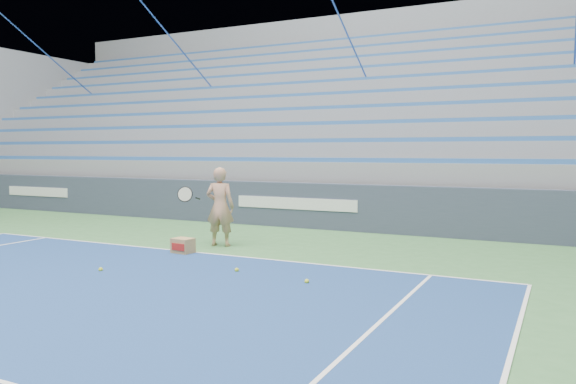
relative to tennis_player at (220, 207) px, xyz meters
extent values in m
cube|color=white|center=(0.21, -0.84, -0.77)|extent=(10.97, 0.05, 0.00)
cube|color=#353D51|center=(0.21, 3.16, -0.23)|extent=(30.00, 0.30, 1.10)
cube|color=white|center=(-8.79, 3.00, -0.18)|extent=(2.60, 0.02, 0.28)
cube|color=white|center=(0.21, 3.00, -0.18)|extent=(3.20, 0.02, 0.28)
cube|color=gray|center=(0.21, 7.71, -0.23)|extent=(30.00, 8.50, 1.10)
cube|color=gray|center=(0.21, 7.71, 0.57)|extent=(30.00, 8.50, 0.50)
cube|color=#2E61A7|center=(0.21, 3.83, 0.87)|extent=(29.60, 0.42, 0.11)
cube|color=gray|center=(0.21, 8.13, 1.07)|extent=(30.00, 7.65, 0.50)
cube|color=#2E61A7|center=(0.21, 4.68, 1.37)|extent=(29.60, 0.42, 0.11)
cube|color=gray|center=(0.21, 8.56, 1.57)|extent=(30.00, 6.80, 0.50)
cube|color=#2E61A7|center=(0.21, 5.53, 1.87)|extent=(29.60, 0.42, 0.11)
cube|color=gray|center=(0.21, 8.98, 2.07)|extent=(30.00, 5.95, 0.50)
cube|color=#2E61A7|center=(0.21, 6.38, 2.37)|extent=(29.60, 0.42, 0.11)
cube|color=gray|center=(0.21, 9.41, 2.57)|extent=(30.00, 5.10, 0.50)
cube|color=#2E61A7|center=(0.21, 7.23, 2.87)|extent=(29.60, 0.42, 0.11)
cube|color=gray|center=(0.21, 9.83, 3.07)|extent=(30.00, 4.25, 0.50)
cube|color=#2E61A7|center=(0.21, 8.08, 3.37)|extent=(29.60, 0.42, 0.11)
cube|color=gray|center=(0.21, 10.26, 3.57)|extent=(30.00, 3.40, 0.50)
cube|color=#2E61A7|center=(0.21, 8.93, 3.87)|extent=(29.60, 0.42, 0.11)
cube|color=gray|center=(0.21, 10.68, 4.07)|extent=(30.00, 2.55, 0.50)
cube|color=#2E61A7|center=(0.21, 9.78, 4.37)|extent=(29.60, 0.42, 0.11)
cube|color=gray|center=(0.21, 11.11, 4.57)|extent=(30.00, 1.70, 0.50)
cube|color=#2E61A7|center=(0.21, 10.63, 4.87)|extent=(29.60, 0.42, 0.11)
cube|color=gray|center=(0.21, 11.53, 5.07)|extent=(30.00, 0.85, 0.50)
cube|color=#2E61A7|center=(0.21, 11.48, 5.37)|extent=(29.60, 0.42, 0.11)
cube|color=gray|center=(-14.94, 7.71, 2.27)|extent=(0.30, 8.80, 6.10)
cube|color=gray|center=(0.21, 12.26, 2.87)|extent=(31.00, 0.40, 7.30)
cylinder|color=#335CB2|center=(-11.79, 7.71, 3.82)|extent=(0.05, 8.53, 5.04)
cylinder|color=#335CB2|center=(-5.79, 7.71, 3.82)|extent=(0.05, 8.53, 5.04)
cylinder|color=#335CB2|center=(0.21, 7.71, 3.82)|extent=(0.05, 8.53, 5.04)
cylinder|color=#335CB2|center=(6.21, 7.71, 3.82)|extent=(0.05, 8.53, 5.04)
imported|color=tan|center=(0.01, 0.01, 0.00)|extent=(0.64, 0.50, 1.56)
cylinder|color=black|center=(-0.34, -0.24, 0.17)|extent=(0.12, 0.27, 0.08)
cylinder|color=beige|center=(-0.44, -0.52, 0.27)|extent=(0.29, 0.16, 0.28)
torus|color=black|center=(-0.44, -0.52, 0.27)|extent=(0.31, 0.18, 0.30)
cube|color=#A4814F|center=(-0.16, -0.99, -0.64)|extent=(0.41, 0.32, 0.28)
cube|color=#B21E19|center=(-0.16, -1.13, -0.64)|extent=(0.30, 0.05, 0.13)
sphere|color=yellow|center=(1.56, -1.91, -0.75)|extent=(0.07, 0.07, 0.07)
sphere|color=yellow|center=(-0.50, -0.56, -0.75)|extent=(0.07, 0.07, 0.07)
sphere|color=yellow|center=(-0.36, -2.82, -0.75)|extent=(0.07, 0.07, 0.07)
sphere|color=yellow|center=(2.85, -2.12, -0.75)|extent=(0.07, 0.07, 0.07)
camera|label=1|loc=(6.09, -9.25, 1.10)|focal=35.00mm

